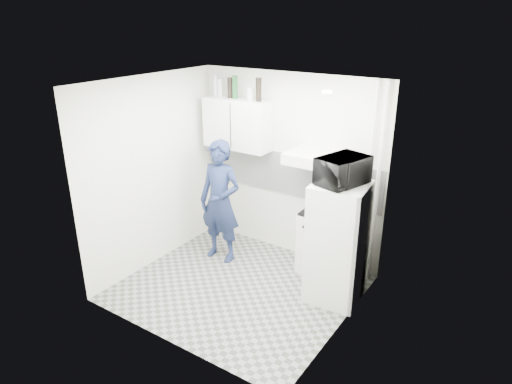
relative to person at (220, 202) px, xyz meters
The scene contains 23 objects.
floor 1.22m from the person, 37.77° to the right, with size 2.80×2.80×0.00m, color gray.
ceiling 1.93m from the person, 37.77° to the right, with size 2.80×2.80×0.00m, color white.
wall_back 1.08m from the person, 47.25° to the left, with size 2.80×2.80×0.00m, color silver.
wall_left 0.99m from the person, 144.33° to the right, with size 2.60×2.60×0.00m, color silver.
wall_right 2.18m from the person, 14.12° to the right, with size 2.60×2.60×0.00m, color silver.
person is the anchor object (origin of this frame).
stove 1.50m from the person, 19.44° to the left, with size 0.53×0.53×0.85m, color white.
fridge 1.78m from the person, ahead, with size 0.62×0.62×1.51m, color white.
stove_top 1.44m from the person, 19.44° to the left, with size 0.51×0.51×0.03m, color black.
saucepan 1.41m from the person, 17.58° to the left, with size 0.18×0.18×0.10m, color silver.
microwave 1.94m from the person, ahead, with size 0.39×0.58×0.32m, color black.
bottle_a 1.65m from the person, 129.48° to the left, with size 0.07×0.07×0.31m, color #B2B7BC.
bottle_b 1.60m from the person, 124.69° to the left, with size 0.07×0.07×0.25m, color #B2B7BC.
bottle_c 1.58m from the person, 110.43° to the left, with size 0.07×0.07×0.28m, color black.
bottle_d 1.59m from the person, 102.10° to the left, with size 0.07×0.07×0.31m, color #144C1E.
canister_b 1.53m from the person, 75.95° to the left, with size 0.09×0.09×0.18m, color #B2B7BC.
bottle_e 1.61m from the person, 64.03° to the left, with size 0.08×0.08×0.31m, color black.
upper_cabinet 1.13m from the person, 97.89° to the left, with size 1.00×0.35×0.70m, color white.
range_hood 1.41m from the person, 23.07° to the left, with size 0.60×0.50×0.14m, color white.
backsplash 1.04m from the person, 46.66° to the left, with size 2.74×0.03×0.60m, color white.
pipe_a 2.12m from the person, 18.19° to the left, with size 0.05×0.05×2.60m, color white.
pipe_b 2.01m from the person, 19.28° to the left, with size 0.04×0.04×2.60m, color white.
ceiling_spot_fixture 2.41m from the person, 10.88° to the right, with size 0.10×0.10×0.02m, color white.
Camera 1 is at (2.98, -4.05, 3.31)m, focal length 32.00 mm.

